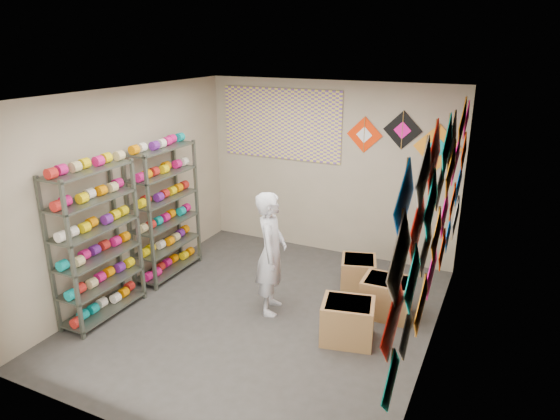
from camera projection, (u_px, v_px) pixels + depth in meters
The scene contains 12 objects.
ground at pixel (263, 314), 6.26m from camera, with size 4.50×4.50×0.00m, color #322F2B.
room_walls at pixel (261, 188), 5.72m from camera, with size 4.50×4.50×4.50m.
shelf_rack_front at pixel (97, 244), 5.95m from camera, with size 0.40×1.10×1.90m, color #4C5147.
shelf_rack_back at pixel (165, 212), 7.06m from camera, with size 0.40×1.10×1.90m, color #4C5147.
string_spools at pixel (133, 220), 6.47m from camera, with size 0.12×2.36×0.12m.
kite_wall_display at pixel (438, 212), 4.85m from camera, with size 0.06×4.38×2.08m.
back_wall_kites at pixel (406, 139), 7.07m from camera, with size 1.66×0.02×0.82m.
poster at pixel (281, 124), 7.84m from camera, with size 2.00×0.01×1.10m, color #684697.
shopkeeper at pixel (271, 253), 6.10m from camera, with size 0.52×0.65×1.56m, color silver.
carton_a at pixel (348, 321), 5.64m from camera, with size 0.58×0.48×0.48m, color olive.
carton_b at pixel (386, 297), 6.18m from camera, with size 0.58×0.48×0.48m, color olive.
carton_c at pixel (358, 274), 6.83m from camera, with size 0.46×0.50×0.44m, color olive.
Camera 1 is at (2.56, -4.86, 3.26)m, focal length 32.00 mm.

